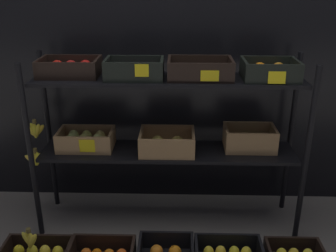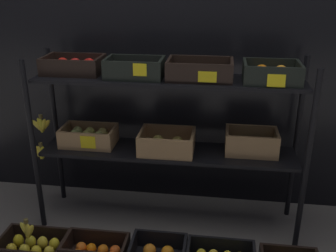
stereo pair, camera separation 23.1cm
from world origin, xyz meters
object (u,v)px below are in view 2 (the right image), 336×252
Objects in this scene: display_rack at (164,112)px; crate_ground_lemon at (33,247)px; crate_ground_tangerine at (96,252)px; banana_bunch_loose at (27,230)px.

crate_ground_lemon is at bearing -147.30° from display_rack.
display_rack reaches higher than crate_ground_lemon.
display_rack is at bearing 32.70° from crate_ground_lemon.
crate_ground_tangerine is at bearing 1.74° from crate_ground_lemon.
crate_ground_lemon is 0.12m from banana_bunch_loose.
banana_bunch_loose is at bearing -169.08° from crate_ground_lemon.
display_rack reaches higher than banana_bunch_loose.
display_rack is 13.15× the size of banana_bunch_loose.
banana_bunch_loose reaches higher than crate_ground_tangerine.
crate_ground_lemon is 0.37m from crate_ground_tangerine.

